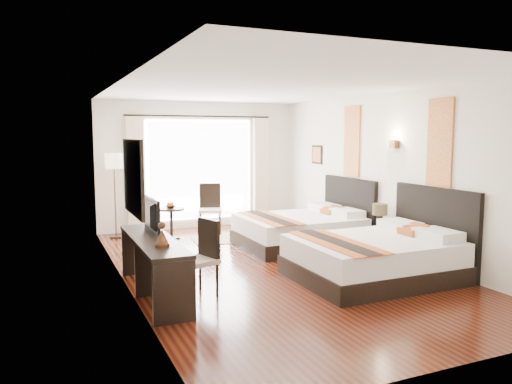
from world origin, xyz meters
name	(u,v)px	position (x,y,z in m)	size (l,w,h in m)	color
floor	(271,267)	(0.00, 0.00, -0.01)	(4.50, 7.50, 0.01)	black
ceiling	(272,88)	(0.00, 0.00, 2.79)	(4.50, 7.50, 0.02)	white
wall_headboard	(389,174)	(2.25, 0.00, 1.40)	(0.01, 7.50, 2.80)	silver
wall_desk	(123,185)	(-2.25, 0.00, 1.40)	(0.01, 7.50, 2.80)	silver
wall_window	(200,165)	(0.00, 3.75, 1.40)	(4.50, 0.01, 2.80)	silver
wall_entry	(456,214)	(0.00, -3.75, 1.40)	(4.50, 0.01, 2.80)	silver
window_glass	(200,170)	(0.00, 3.73, 1.30)	(2.40, 0.02, 2.20)	white
sheer_curtain	(201,170)	(0.00, 3.67, 1.30)	(2.30, 0.02, 2.10)	white
drape_left	(135,173)	(-1.45, 3.63, 1.28)	(0.35, 0.14, 2.35)	#C3B797
drape_right	(261,169)	(1.45, 3.63, 1.28)	(0.35, 0.14, 2.35)	#C3B797
art_panel_near	(440,143)	(2.23, -1.19, 1.95)	(0.03, 0.50, 1.35)	maroon
art_panel_far	(352,141)	(2.23, 1.10, 1.95)	(0.03, 0.50, 1.35)	maroon
wall_sconce	(394,144)	(2.19, -0.19, 1.92)	(0.10, 0.14, 0.14)	#422717
mirror_frame	(133,177)	(-2.22, -0.65, 1.55)	(0.04, 1.25, 0.95)	black
mirror_glass	(135,177)	(-2.19, -0.65, 1.55)	(0.01, 1.12, 0.82)	white
bed_near	(379,256)	(1.17, -1.19, 0.33)	(2.29, 1.78, 1.29)	black
bed_far	(304,229)	(1.20, 1.10, 0.32)	(2.21, 1.72, 1.25)	black
nightstand	(382,244)	(2.00, -0.19, 0.23)	(0.39, 0.48, 0.46)	black
table_lamp	(380,211)	(2.02, -0.09, 0.78)	(0.26, 0.26, 0.41)	black
vase	(386,226)	(1.98, -0.29, 0.56)	(0.12, 0.12, 0.13)	black
console_desk	(154,267)	(-1.99, -0.65, 0.38)	(0.50, 2.20, 0.76)	black
television	(146,215)	(-1.97, -0.13, 0.98)	(0.80, 0.10, 0.46)	black
bronze_figurine	(162,236)	(-1.99, -1.18, 0.89)	(0.18, 0.18, 0.26)	#422717
desk_chair	(198,273)	(-1.47, -0.89, 0.30)	(0.57, 0.57, 0.99)	tan
floor_lamp	(114,166)	(-1.92, 3.28, 1.45)	(0.34, 0.34, 1.71)	black
side_table	(171,223)	(-0.90, 2.77, 0.31)	(0.54, 0.54, 0.62)	black
fruit_bowl	(170,207)	(-0.91, 2.79, 0.64)	(0.21, 0.21, 0.05)	#482B19
window_chair	(210,218)	(0.00, 3.02, 0.32)	(0.61, 0.61, 1.04)	tan
jute_rug	(225,239)	(0.05, 2.24, 0.01)	(1.27, 0.86, 0.01)	tan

